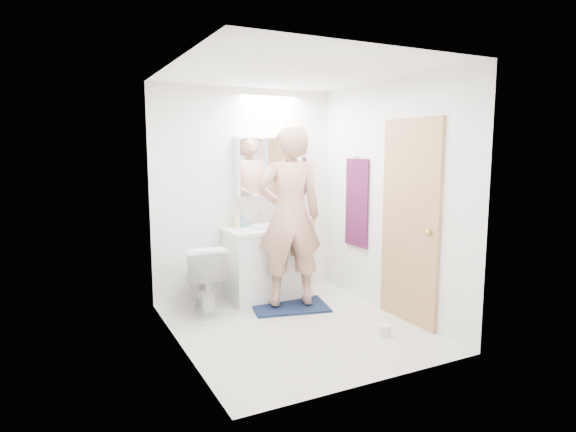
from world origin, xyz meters
TOP-DOWN VIEW (x-y plane):
  - floor at (0.00, 0.00)m, footprint 2.50×2.50m
  - ceiling at (0.00, 0.00)m, footprint 2.50×2.50m
  - wall_back at (0.00, 1.25)m, footprint 2.50×0.00m
  - wall_front at (0.00, -1.25)m, footprint 2.50×0.00m
  - wall_left at (-1.10, 0.00)m, footprint 0.00×2.50m
  - wall_right at (1.10, 0.00)m, footprint 0.00×2.50m
  - vanity_cabinet at (0.14, 0.96)m, footprint 0.90×0.55m
  - countertop at (0.14, 0.96)m, footprint 0.95×0.58m
  - sink_basin at (0.14, 0.99)m, footprint 0.36×0.36m
  - faucet at (0.14, 1.19)m, footprint 0.02×0.02m
  - medicine_cabinet at (0.30, 1.18)m, footprint 0.88×0.14m
  - mirror_panel at (0.30, 1.10)m, footprint 0.84×0.01m
  - toilet at (-0.65, 0.85)m, footprint 0.49×0.76m
  - bath_rug at (0.22, 0.54)m, footprint 0.90×0.72m
  - person at (0.22, 0.54)m, footprint 0.78×0.61m
  - door at (1.08, -0.35)m, footprint 0.04×0.80m
  - door_knob at (1.04, -0.65)m, footprint 0.06×0.06m
  - towel at (1.08, 0.55)m, footprint 0.02×0.42m
  - towel_hook at (1.07, 0.55)m, footprint 0.07×0.02m
  - soap_bottle_a at (-0.16, 1.11)m, footprint 0.10×0.10m
  - soap_bottle_b at (-0.08, 1.15)m, footprint 0.10×0.10m
  - toothbrush_cup at (0.35, 1.12)m, footprint 0.10×0.10m
  - toilet_paper_roll at (0.64, -0.57)m, footprint 0.11×0.11m

SIDE VIEW (x-z plane):
  - floor at x=0.00m, z-range 0.00..0.00m
  - bath_rug at x=0.22m, z-range 0.00..0.02m
  - toilet_paper_roll at x=0.64m, z-range 0.00..0.10m
  - toilet at x=-0.65m, z-range 0.00..0.73m
  - vanity_cabinet at x=0.14m, z-range 0.00..0.78m
  - countertop at x=0.14m, z-range 0.78..0.82m
  - sink_basin at x=0.14m, z-range 0.82..0.85m
  - toothbrush_cup at x=0.35m, z-range 0.82..0.90m
  - soap_bottle_b at x=-0.08m, z-range 0.82..0.98m
  - faucet at x=0.14m, z-range 0.82..0.98m
  - soap_bottle_a at x=-0.16m, z-range 0.82..1.02m
  - door_knob at x=1.04m, z-range 0.92..0.98m
  - door at x=1.08m, z-range 0.00..2.00m
  - person at x=0.22m, z-range 0.05..1.96m
  - towel at x=1.08m, z-range 0.60..1.60m
  - wall_back at x=0.00m, z-range -0.05..2.45m
  - wall_front at x=0.00m, z-range -0.05..2.45m
  - wall_left at x=-1.10m, z-range -0.05..2.45m
  - wall_right at x=1.10m, z-range -0.05..2.45m
  - medicine_cabinet at x=0.30m, z-range 1.15..1.85m
  - mirror_panel at x=0.30m, z-range 1.17..1.83m
  - towel_hook at x=1.07m, z-range 1.61..1.63m
  - ceiling at x=0.00m, z-range 2.40..2.40m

